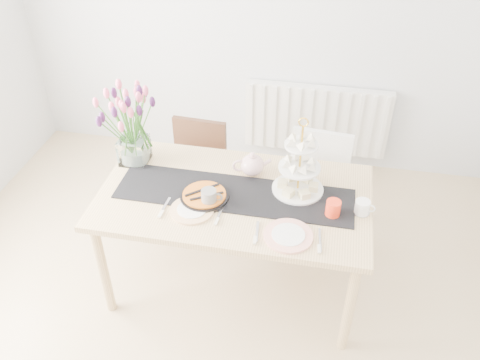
% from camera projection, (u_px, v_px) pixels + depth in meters
% --- Properties ---
extents(room_shell, '(4.50, 4.50, 4.50)m').
position_uv_depth(room_shell, '(174.00, 195.00, 2.11)').
color(room_shell, tan).
rests_on(room_shell, ground).
extents(radiator, '(1.20, 0.08, 0.60)m').
position_uv_depth(radiator, '(316.00, 119.00, 4.26)').
color(radiator, white).
rests_on(radiator, room_shell).
extents(dining_table, '(1.60, 0.90, 0.75)m').
position_uv_depth(dining_table, '(234.00, 204.00, 3.04)').
color(dining_table, tan).
rests_on(dining_table, ground).
extents(chair_brown, '(0.42, 0.42, 0.80)m').
position_uv_depth(chair_brown, '(197.00, 167.00, 3.70)').
color(chair_brown, '#3C2415').
rests_on(chair_brown, ground).
extents(chair_white, '(0.45, 0.45, 0.83)m').
position_uv_depth(chair_white, '(316.00, 182.00, 3.52)').
color(chair_white, white).
rests_on(chair_white, ground).
extents(table_runner, '(1.40, 0.35, 0.01)m').
position_uv_depth(table_runner, '(234.00, 194.00, 2.99)').
color(table_runner, black).
rests_on(table_runner, dining_table).
extents(tulip_vase, '(0.62, 0.62, 0.53)m').
position_uv_depth(tulip_vase, '(129.00, 115.00, 3.05)').
color(tulip_vase, silver).
rests_on(tulip_vase, dining_table).
extents(cake_stand, '(0.30, 0.30, 0.45)m').
position_uv_depth(cake_stand, '(299.00, 173.00, 2.94)').
color(cake_stand, gold).
rests_on(cake_stand, dining_table).
extents(teapot, '(0.27, 0.24, 0.15)m').
position_uv_depth(teapot, '(252.00, 165.00, 3.10)').
color(teapot, white).
rests_on(teapot, dining_table).
extents(cream_jug, '(0.10, 0.10, 0.08)m').
position_uv_depth(cream_jug, '(362.00, 207.00, 2.83)').
color(cream_jug, white).
rests_on(cream_jug, dining_table).
extents(tart_tin, '(0.28, 0.28, 0.03)m').
position_uv_depth(tart_tin, '(204.00, 196.00, 2.95)').
color(tart_tin, black).
rests_on(tart_tin, dining_table).
extents(mug_grey, '(0.11, 0.11, 0.10)m').
position_uv_depth(mug_grey, '(209.00, 198.00, 2.88)').
color(mug_grey, slate).
rests_on(mug_grey, dining_table).
extents(mug_orange, '(0.11, 0.11, 0.10)m').
position_uv_depth(mug_orange, '(333.00, 209.00, 2.81)').
color(mug_orange, '#FF3B1C').
rests_on(mug_orange, dining_table).
extents(plate_left, '(0.27, 0.27, 0.01)m').
position_uv_depth(plate_left, '(192.00, 210.00, 2.87)').
color(plate_left, silver).
rests_on(plate_left, dining_table).
extents(plate_right, '(0.29, 0.29, 0.01)m').
position_uv_depth(plate_right, '(288.00, 236.00, 2.70)').
color(plate_right, white).
rests_on(plate_right, dining_table).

